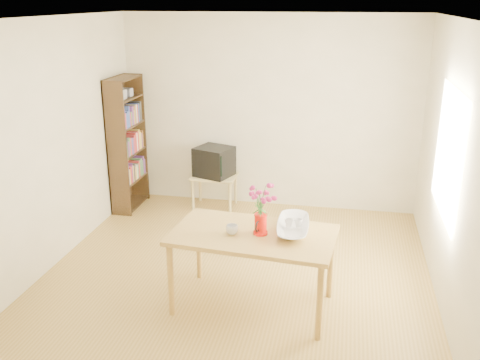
% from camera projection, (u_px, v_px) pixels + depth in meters
% --- Properties ---
extents(room, '(4.50, 4.50, 4.50)m').
position_uv_depth(room, '(237.00, 160.00, 5.10)').
color(room, olive).
rests_on(room, ground).
extents(table, '(1.54, 0.96, 0.75)m').
position_uv_depth(table, '(253.00, 241.00, 4.87)').
color(table, '#B0853C').
rests_on(table, ground).
extents(tv_stand, '(0.60, 0.45, 0.46)m').
position_uv_depth(tv_stand, '(214.00, 180.00, 7.35)').
color(tv_stand, tan).
rests_on(tv_stand, ground).
extents(bookshelf, '(0.28, 0.70, 1.80)m').
position_uv_depth(bookshelf, '(128.00, 148.00, 7.22)').
color(bookshelf, black).
rests_on(bookshelf, ground).
extents(pitcher, '(0.13, 0.21, 0.20)m').
position_uv_depth(pitcher, '(261.00, 225.00, 4.80)').
color(pitcher, red).
rests_on(pitcher, table).
extents(flowers, '(0.22, 0.22, 0.31)m').
position_uv_depth(flowers, '(261.00, 199.00, 4.71)').
color(flowers, '#BE2C73').
rests_on(flowers, pitcher).
extents(mug, '(0.15, 0.15, 0.09)m').
position_uv_depth(mug, '(232.00, 230.00, 4.81)').
color(mug, white).
rests_on(mug, table).
extents(bowl, '(0.46, 0.46, 0.41)m').
position_uv_depth(bowl, '(294.00, 209.00, 4.84)').
color(bowl, white).
rests_on(bowl, table).
extents(teacup_a, '(0.09, 0.09, 0.06)m').
position_uv_depth(teacup_a, '(289.00, 213.00, 4.86)').
color(teacup_a, white).
rests_on(teacup_a, bowl).
extents(teacup_b, '(0.08, 0.08, 0.06)m').
position_uv_depth(teacup_b, '(299.00, 213.00, 4.86)').
color(teacup_b, white).
rests_on(teacup_b, bowl).
extents(television, '(0.57, 0.55, 0.40)m').
position_uv_depth(television, '(214.00, 161.00, 7.28)').
color(television, black).
rests_on(television, tv_stand).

